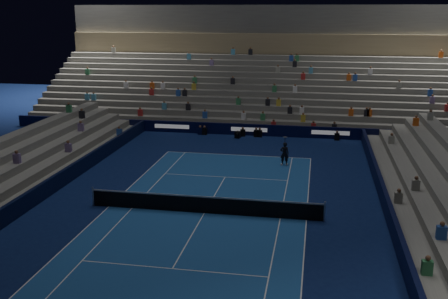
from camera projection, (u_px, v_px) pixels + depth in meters
name	position (u px, v px, depth m)	size (l,w,h in m)	color
ground	(204.00, 213.00, 28.32)	(90.00, 90.00, 0.00)	#0C1A4A
court_surface	(204.00, 213.00, 28.32)	(10.97, 23.77, 0.01)	#1B4C95
sponsor_barrier_far	(249.00, 130.00, 45.77)	(44.00, 0.25, 1.00)	black
sponsor_barrier_east	(390.00, 217.00, 26.52)	(0.25, 37.00, 1.00)	black
sponsor_barrier_west	(39.00, 194.00, 29.85)	(0.25, 37.00, 1.00)	black
grandstand_main	(262.00, 83.00, 53.96)	(44.00, 15.20, 11.20)	#62625D
tennis_net	(204.00, 204.00, 28.19)	(12.90, 0.10, 1.10)	#B2B2B7
tennis_player	(285.00, 154.00, 36.89)	(0.61, 0.40, 1.67)	black
broadcast_camera	(238.00, 135.00, 44.86)	(0.54, 0.93, 0.57)	black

